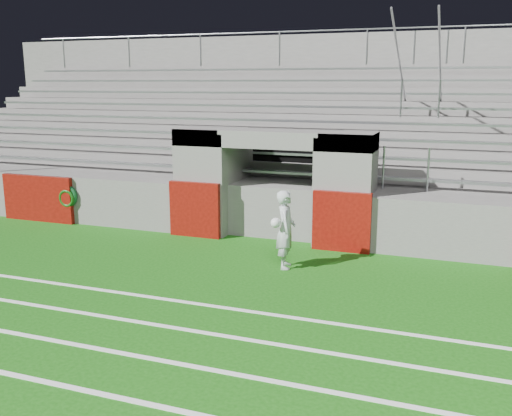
% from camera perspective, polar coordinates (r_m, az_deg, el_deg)
% --- Properties ---
extents(ground, '(90.00, 90.00, 0.00)m').
position_cam_1_polar(ground, '(10.78, -4.33, -7.58)').
color(ground, '#14500D').
rests_on(ground, ground).
extents(stadium_structure, '(26.00, 8.48, 5.42)m').
position_cam_1_polar(stadium_structure, '(17.83, 6.25, 5.28)').
color(stadium_structure, '#63605D').
rests_on(stadium_structure, ground).
extents(goalkeeper_with_ball, '(0.52, 0.66, 1.60)m').
position_cam_1_polar(goalkeeper_with_ball, '(11.47, 2.97, -2.14)').
color(goalkeeper_with_ball, '#B7BCC2').
rests_on(goalkeeper_with_ball, ground).
extents(hose_coil, '(0.60, 0.15, 0.60)m').
position_cam_1_polar(hose_coil, '(15.86, -18.34, 1.08)').
color(hose_coil, '#0D421C').
rests_on(hose_coil, ground).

